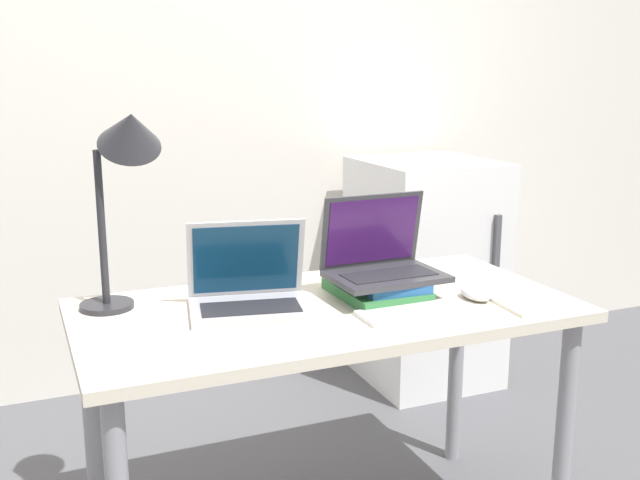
{
  "coord_description": "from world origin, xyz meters",
  "views": [
    {
      "loc": [
        -0.75,
        -1.42,
        1.33
      ],
      "look_at": [
        -0.02,
        0.33,
        0.89
      ],
      "focal_mm": 42.0,
      "sensor_mm": 36.0,
      "label": 1
    }
  ],
  "objects_px": {
    "mouse": "(475,294)",
    "desk_lamp": "(126,153)",
    "notepad": "(526,298)",
    "mini_fridge": "(424,271)",
    "laptop_left": "(249,292)",
    "laptop_on_books": "(382,261)",
    "book_stack": "(380,288)",
    "wireless_keyboard": "(410,313)"
  },
  "relations": [
    {
      "from": "mouse",
      "to": "desk_lamp",
      "type": "bearing_deg",
      "value": 162.54
    },
    {
      "from": "mouse",
      "to": "notepad",
      "type": "height_order",
      "value": "mouse"
    },
    {
      "from": "mouse",
      "to": "mini_fridge",
      "type": "relative_size",
      "value": 0.12
    },
    {
      "from": "laptop_left",
      "to": "laptop_on_books",
      "type": "height_order",
      "value": "laptop_on_books"
    },
    {
      "from": "laptop_on_books",
      "to": "book_stack",
      "type": "bearing_deg",
      "value": -139.66
    },
    {
      "from": "wireless_keyboard",
      "to": "mouse",
      "type": "bearing_deg",
      "value": 12.18
    },
    {
      "from": "laptop_left",
      "to": "laptop_on_books",
      "type": "bearing_deg",
      "value": -3.69
    },
    {
      "from": "book_stack",
      "to": "mouse",
      "type": "distance_m",
      "value": 0.26
    },
    {
      "from": "book_stack",
      "to": "notepad",
      "type": "height_order",
      "value": "book_stack"
    },
    {
      "from": "laptop_on_books",
      "to": "notepad",
      "type": "distance_m",
      "value": 0.41
    },
    {
      "from": "laptop_left",
      "to": "book_stack",
      "type": "height_order",
      "value": "laptop_left"
    },
    {
      "from": "laptop_left",
      "to": "mouse",
      "type": "xyz_separation_m",
      "value": [
        0.6,
        -0.16,
        -0.03
      ]
    },
    {
      "from": "book_stack",
      "to": "mini_fridge",
      "type": "bearing_deg",
      "value": 53.27
    },
    {
      "from": "book_stack",
      "to": "desk_lamp",
      "type": "bearing_deg",
      "value": 167.01
    },
    {
      "from": "book_stack",
      "to": "mini_fridge",
      "type": "xyz_separation_m",
      "value": [
        0.7,
        0.94,
        -0.26
      ]
    },
    {
      "from": "wireless_keyboard",
      "to": "desk_lamp",
      "type": "bearing_deg",
      "value": 153.17
    },
    {
      "from": "laptop_left",
      "to": "mini_fridge",
      "type": "distance_m",
      "value": 1.43
    },
    {
      "from": "laptop_on_books",
      "to": "mini_fridge",
      "type": "bearing_deg",
      "value": 53.39
    },
    {
      "from": "book_stack",
      "to": "mouse",
      "type": "relative_size",
      "value": 2.52
    },
    {
      "from": "notepad",
      "to": "mini_fridge",
      "type": "bearing_deg",
      "value": 72.81
    },
    {
      "from": "mouse",
      "to": "mini_fridge",
      "type": "height_order",
      "value": "mini_fridge"
    },
    {
      "from": "book_stack",
      "to": "mouse",
      "type": "height_order",
      "value": "book_stack"
    },
    {
      "from": "laptop_left",
      "to": "laptop_on_books",
      "type": "distance_m",
      "value": 0.38
    },
    {
      "from": "book_stack",
      "to": "wireless_keyboard",
      "type": "height_order",
      "value": "book_stack"
    },
    {
      "from": "book_stack",
      "to": "laptop_on_books",
      "type": "bearing_deg",
      "value": 40.34
    },
    {
      "from": "laptop_on_books",
      "to": "wireless_keyboard",
      "type": "distance_m",
      "value": 0.21
    },
    {
      "from": "laptop_left",
      "to": "desk_lamp",
      "type": "relative_size",
      "value": 0.63
    },
    {
      "from": "book_stack",
      "to": "mouse",
      "type": "bearing_deg",
      "value": -28.85
    },
    {
      "from": "laptop_on_books",
      "to": "mini_fridge",
      "type": "height_order",
      "value": "laptop_on_books"
    },
    {
      "from": "laptop_left",
      "to": "mouse",
      "type": "height_order",
      "value": "laptop_left"
    },
    {
      "from": "notepad",
      "to": "mini_fridge",
      "type": "xyz_separation_m",
      "value": [
        0.35,
        1.12,
        -0.24
      ]
    },
    {
      "from": "notepad",
      "to": "desk_lamp",
      "type": "distance_m",
      "value": 1.13
    },
    {
      "from": "book_stack",
      "to": "notepad",
      "type": "distance_m",
      "value": 0.4
    },
    {
      "from": "laptop_on_books",
      "to": "mouse",
      "type": "height_order",
      "value": "laptop_on_books"
    },
    {
      "from": "wireless_keyboard",
      "to": "mini_fridge",
      "type": "distance_m",
      "value": 1.34
    },
    {
      "from": "laptop_left",
      "to": "notepad",
      "type": "distance_m",
      "value": 0.75
    },
    {
      "from": "mini_fridge",
      "to": "laptop_left",
      "type": "bearing_deg",
      "value": -139.65
    },
    {
      "from": "book_stack",
      "to": "wireless_keyboard",
      "type": "bearing_deg",
      "value": -90.81
    },
    {
      "from": "laptop_left",
      "to": "mini_fridge",
      "type": "relative_size",
      "value": 0.36
    },
    {
      "from": "laptop_left",
      "to": "desk_lamp",
      "type": "distance_m",
      "value": 0.47
    },
    {
      "from": "wireless_keyboard",
      "to": "desk_lamp",
      "type": "xyz_separation_m",
      "value": [
        -0.64,
        0.32,
        0.4
      ]
    },
    {
      "from": "desk_lamp",
      "to": "mini_fridge",
      "type": "relative_size",
      "value": 0.58
    }
  ]
}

